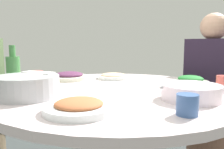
{
  "coord_description": "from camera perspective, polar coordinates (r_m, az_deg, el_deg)",
  "views": [
    {
      "loc": [
        0.97,
        0.62,
        0.98
      ],
      "look_at": [
        0.09,
        0.04,
        0.84
      ],
      "focal_mm": 37.19,
      "sensor_mm": 36.0,
      "label": 1
    }
  ],
  "objects": [
    {
      "name": "round_dining_table",
      "position": [
        1.22,
        0.95,
        -11.01
      ],
      "size": [
        1.22,
        1.22,
        0.75
      ],
      "color": "#99999E",
      "rests_on": "ground"
    },
    {
      "name": "soup_bowl",
      "position": [
        1.02,
        18.88,
        -4.2
      ],
      "size": [
        0.24,
        0.24,
        0.06
      ],
      "color": "white",
      "rests_on": "round_dining_table"
    },
    {
      "name": "tea_cup_near",
      "position": [
        1.26,
        25.56,
        -1.93
      ],
      "size": [
        0.06,
        0.06,
        0.07
      ],
      "primitive_type": "cylinder",
      "color": "#C04F45",
      "rests_on": "round_dining_table"
    },
    {
      "name": "tea_cup_side",
      "position": [
        0.79,
        18.02,
        -7.09
      ],
      "size": [
        0.07,
        0.07,
        0.07
      ],
      "primitive_type": "cylinder",
      "color": "#395B95",
      "rests_on": "round_dining_table"
    },
    {
      "name": "dish_greens",
      "position": [
        1.42,
        18.74,
        -1.32
      ],
      "size": [
        0.2,
        0.2,
        0.05
      ],
      "color": "white",
      "rests_on": "round_dining_table"
    },
    {
      "name": "dish_tofu_braise",
      "position": [
        0.8,
        -8.13,
        -7.79
      ],
      "size": [
        0.24,
        0.24,
        0.05
      ],
      "color": "white",
      "rests_on": "round_dining_table"
    },
    {
      "name": "dish_noodles",
      "position": [
        1.53,
        0.34,
        -0.38
      ],
      "size": [
        0.21,
        0.21,
        0.04
      ],
      "color": "white",
      "rests_on": "round_dining_table"
    },
    {
      "name": "green_bottle",
      "position": [
        1.31,
        -23.09,
        0.83
      ],
      "size": [
        0.07,
        0.07,
        0.22
      ],
      "color": "#3E7C40",
      "rests_on": "round_dining_table"
    },
    {
      "name": "dish_eggplant",
      "position": [
        1.52,
        -10.52,
        -0.41
      ],
      "size": [
        0.25,
        0.25,
        0.05
      ],
      "color": "silver",
      "rests_on": "round_dining_table"
    },
    {
      "name": "tea_cup_far",
      "position": [
        1.46,
        -17.98,
        -0.46
      ],
      "size": [
        0.07,
        0.07,
        0.07
      ],
      "primitive_type": "cylinder",
      "color": "#C64E49",
      "rests_on": "round_dining_table"
    },
    {
      "name": "diner_right",
      "position": [
        1.83,
        23.22,
        -0.17
      ],
      "size": [
        0.43,
        0.42,
        0.76
      ],
      "color": "#2D333D",
      "rests_on": "stool_for_diner_right"
    },
    {
      "name": "rice_bowl",
      "position": [
        1.07,
        -20.1,
        -2.63
      ],
      "size": [
        0.27,
        0.27,
        0.1
      ],
      "color": "#B2B5BA",
      "rests_on": "round_dining_table"
    },
    {
      "name": "stool_for_diner_right",
      "position": [
        1.97,
        22.36,
        -15.74
      ],
      "size": [
        0.3,
        0.3,
        0.43
      ],
      "primitive_type": "cylinder",
      "color": "brown",
      "rests_on": "ground"
    }
  ]
}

